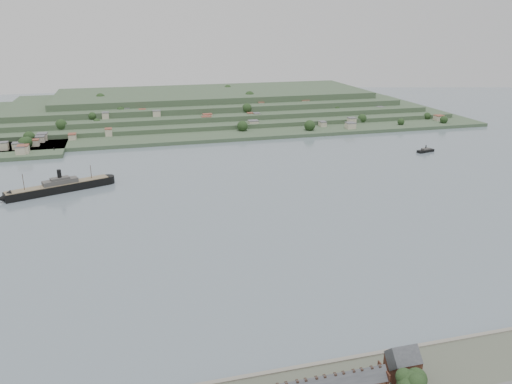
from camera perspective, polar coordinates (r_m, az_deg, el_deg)
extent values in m
plane|color=slate|center=(329.52, -2.60, -3.72)|extent=(1400.00, 1400.00, 0.00)
cube|color=gray|center=(204.68, 6.94, -19.14)|extent=(220.00, 2.00, 2.60)
cube|color=#3F1E16|center=(192.46, 14.39, -19.24)|extent=(0.50, 8.40, 3.00)
cube|color=#31231B|center=(180.89, 5.41, -20.93)|extent=(0.90, 1.40, 3.20)
cube|color=#31231B|center=(182.51, 7.15, -20.58)|extent=(0.90, 1.40, 3.20)
cube|color=#31231B|center=(187.22, 11.30, -19.67)|extent=(0.90, 1.40, 3.20)
cube|color=#31231B|center=(189.34, 12.89, -19.29)|extent=(0.90, 1.40, 3.20)
cube|color=#3F1E16|center=(201.60, 16.37, -18.70)|extent=(10.00, 10.00, 9.00)
cube|color=#36393E|center=(198.94, 16.49, -17.67)|extent=(10.40, 10.18, 10.18)
cube|color=#395136|center=(672.05, -9.29, 8.04)|extent=(760.00, 260.00, 4.00)
cube|color=#395136|center=(697.84, -7.88, 8.89)|extent=(680.00, 220.00, 5.00)
cube|color=#395136|center=(713.51, -6.85, 9.60)|extent=(600.00, 200.00, 6.00)
cube|color=#395136|center=(729.36, -5.86, 10.36)|extent=(520.00, 180.00, 7.00)
cube|color=#395136|center=(745.40, -4.91, 11.16)|extent=(440.00, 160.00, 8.00)
cube|color=black|center=(418.71, -21.61, 0.39)|extent=(77.29, 37.48, 6.12)
cone|color=black|center=(412.19, -26.86, -0.64)|extent=(13.50, 13.50, 10.48)
cylinder|color=black|center=(428.75, -16.57, 1.37)|extent=(10.48, 10.48, 6.12)
cube|color=#75674E|center=(417.74, -21.67, 0.82)|extent=(75.35, 36.04, 0.52)
cube|color=#484542|center=(417.56, -21.47, 1.11)|extent=(27.30, 16.58, 3.49)
cube|color=#484542|center=(416.89, -21.51, 1.42)|extent=(15.24, 10.64, 2.18)
cylinder|color=black|center=(415.98, -21.56, 1.86)|extent=(3.15, 3.15, 7.86)
cylinder|color=#3B2A1B|center=(411.57, -25.03, 0.96)|extent=(0.44, 0.44, 13.98)
cylinder|color=#3B2A1B|center=(422.68, -18.34, 2.12)|extent=(0.44, 0.44, 12.23)
cube|color=black|center=(541.88, -22.04, 4.17)|extent=(18.56, 6.93, 2.42)
cube|color=#484542|center=(541.46, -22.06, 4.36)|extent=(8.54, 4.87, 1.81)
cylinder|color=black|center=(541.00, -22.09, 4.56)|extent=(1.01, 1.01, 3.52)
cube|color=black|center=(538.14, 18.80, 4.47)|extent=(20.24, 9.74, 2.60)
cube|color=#484542|center=(537.68, 18.82, 4.67)|extent=(9.54, 6.23, 1.95)
cylinder|color=black|center=(537.19, 18.85, 4.89)|extent=(1.08, 1.08, 3.79)
sphere|color=black|center=(191.39, 17.85, -19.65)|extent=(7.48, 7.48, 7.48)
sphere|color=black|center=(187.23, 17.90, -20.02)|extent=(6.41, 6.41, 6.41)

